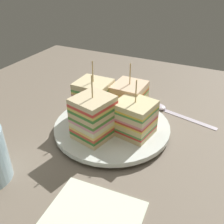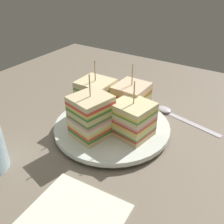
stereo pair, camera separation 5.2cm
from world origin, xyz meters
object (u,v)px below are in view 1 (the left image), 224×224
object	(u,v)px
sandwich_wedge_0	(94,99)
sandwich_wedge_2	(134,118)
sandwich_wedge_1	(94,117)
napkin	(91,220)
plate	(112,127)
spoon	(167,110)
sandwich_wedge_3	(129,100)
chip_pile	(109,120)

from	to	relation	value
sandwich_wedge_0	sandwich_wedge_2	distance (cm)	10.42
sandwich_wedge_1	napkin	world-z (taller)	sandwich_wedge_1
plate	sandwich_wedge_0	bearing A→B (deg)	163.05
plate	spoon	bearing A→B (deg)	57.73
plate	sandwich_wedge_3	world-z (taller)	sandwich_wedge_3
sandwich_wedge_1	spoon	size ratio (longest dim) A/B	0.78
sandwich_wedge_2	sandwich_wedge_3	size ratio (longest dim) A/B	0.95
chip_pile	plate	bearing A→B (deg)	79.77
sandwich_wedge_1	chip_pile	size ratio (longest dim) A/B	1.55
spoon	sandwich_wedge_1	bearing A→B (deg)	75.29
sandwich_wedge_1	sandwich_wedge_2	size ratio (longest dim) A/B	1.12
sandwich_wedge_2	sandwich_wedge_3	distance (cm)	6.73
sandwich_wedge_0	sandwich_wedge_3	xyz separation A→B (cm)	(6.63, 3.43, -0.33)
plate	spoon	distance (cm)	15.60
plate	napkin	world-z (taller)	plate
sandwich_wedge_1	chip_pile	world-z (taller)	sandwich_wedge_1
sandwich_wedge_2	chip_pile	world-z (taller)	sandwich_wedge_2
plate	sandwich_wedge_3	size ratio (longest dim) A/B	2.01
sandwich_wedge_0	plate	bearing A→B (deg)	-16.53
chip_pile	sandwich_wedge_3	bearing A→B (deg)	73.07
sandwich_wedge_2	spoon	world-z (taller)	sandwich_wedge_2
sandwich_wedge_3	sandwich_wedge_2	bearing A→B (deg)	32.70
sandwich_wedge_3	napkin	xyz separation A→B (cm)	(5.17, -25.71, -5.26)
sandwich_wedge_0	sandwich_wedge_1	xyz separation A→B (cm)	(3.56, -6.55, 0.15)
sandwich_wedge_3	chip_pile	bearing A→B (deg)	-15.74
napkin	sandwich_wedge_1	bearing A→B (deg)	117.62
plate	sandwich_wedge_0	xyz separation A→B (cm)	(-4.99, 1.52, 4.75)
sandwich_wedge_0	sandwich_wedge_2	bearing A→B (deg)	-12.38
sandwich_wedge_1	napkin	bearing A→B (deg)	-138.64
sandwich_wedge_2	plate	bearing A→B (deg)	1.23
spoon	sandwich_wedge_3	bearing A→B (deg)	64.39
spoon	chip_pile	bearing A→B (deg)	72.62
plate	sandwich_wedge_1	world-z (taller)	sandwich_wedge_1
plate	chip_pile	distance (cm)	2.57
chip_pile	napkin	xyz separation A→B (cm)	(7.00, -19.68, -3.15)
sandwich_wedge_2	spoon	bearing A→B (deg)	-92.91
plate	sandwich_wedge_0	distance (cm)	7.06
chip_pile	spoon	distance (cm)	16.89
sandwich_wedge_1	napkin	size ratio (longest dim) A/B	0.94
sandwich_wedge_1	sandwich_wedge_3	size ratio (longest dim) A/B	1.06
sandwich_wedge_0	sandwich_wedge_2	world-z (taller)	sandwich_wedge_0
spoon	napkin	size ratio (longest dim) A/B	1.21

